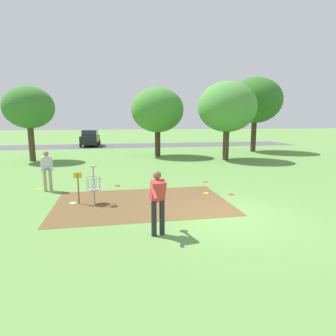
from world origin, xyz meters
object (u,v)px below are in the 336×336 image
(frisbee_far_left, at_px, (206,182))
(parked_car_leftmost, at_px, (90,138))
(player_foreground_watching, at_px, (47,169))
(disc_golf_basket, at_px, (92,183))
(frisbee_mid_grass, at_px, (231,194))
(frisbee_by_tee, at_px, (73,203))
(tree_near_right, at_px, (29,108))
(tree_near_left, at_px, (157,110))
(player_throwing, at_px, (158,199))
(frisbee_far_right, at_px, (206,193))
(tree_mid_center, at_px, (255,101))
(frisbee_scattered_a, at_px, (38,190))
(tree_mid_left, at_px, (227,107))
(frisbee_near_basket, at_px, (118,186))

(frisbee_far_left, bearing_deg, parked_car_leftmost, 108.49)
(player_foreground_watching, xyz_separation_m, parked_car_leftmost, (0.20, 21.07, -0.05))
(disc_golf_basket, height_order, frisbee_mid_grass, disc_golf_basket)
(frisbee_by_tee, distance_m, tree_near_right, 13.10)
(tree_near_left, bearing_deg, frisbee_mid_grass, -85.32)
(disc_golf_basket, relative_size, frisbee_far_left, 6.22)
(player_throwing, relative_size, tree_near_left, 0.31)
(frisbee_far_right, bearing_deg, frisbee_mid_grass, -21.43)
(player_foreground_watching, xyz_separation_m, frisbee_by_tee, (1.26, -2.09, -0.96))
(frisbee_by_tee, height_order, tree_mid_center, tree_mid_center)
(tree_near_right, bearing_deg, frisbee_scattered_a, -74.73)
(player_throwing, height_order, frisbee_by_tee, player_throwing)
(tree_mid_left, bearing_deg, disc_golf_basket, -132.39)
(frisbee_by_tee, xyz_separation_m, tree_mid_left, (9.79, 9.76, 3.89))
(frisbee_near_basket, xyz_separation_m, frisbee_by_tee, (-1.64, -2.54, 0.00))
(tree_near_left, bearing_deg, frisbee_scattered_a, -123.14)
(frisbee_far_right, bearing_deg, player_foreground_watching, 165.69)
(frisbee_near_basket, xyz_separation_m, frisbee_far_right, (3.56, -2.10, 0.00))
(tree_near_left, height_order, parked_car_leftmost, tree_near_left)
(disc_golf_basket, relative_size, frisbee_scattered_a, 5.94)
(disc_golf_basket, bearing_deg, frisbee_far_left, 27.55)
(frisbee_scattered_a, bearing_deg, tree_near_right, 105.27)
(tree_near_right, height_order, tree_mid_center, tree_mid_center)
(frisbee_by_tee, relative_size, frisbee_mid_grass, 1.13)
(frisbee_mid_grass, relative_size, frisbee_scattered_a, 0.92)
(player_foreground_watching, bearing_deg, frisbee_far_right, -14.31)
(frisbee_scattered_a, xyz_separation_m, tree_mid_left, (11.55, 7.40, 3.89))
(player_throwing, bearing_deg, tree_near_right, 114.49)
(frisbee_by_tee, xyz_separation_m, frisbee_mid_grass, (6.13, 0.07, 0.00))
(disc_golf_basket, bearing_deg, player_throwing, -60.01)
(disc_golf_basket, distance_m, tree_near_left, 14.06)
(player_throwing, xyz_separation_m, parked_car_leftmost, (-3.66, 26.58, -0.06))
(frisbee_far_right, distance_m, frisbee_scattered_a, 7.21)
(frisbee_mid_grass, distance_m, parked_car_leftmost, 24.20)
(disc_golf_basket, xyz_separation_m, frisbee_far_right, (4.48, 0.62, -0.74))
(player_foreground_watching, height_order, tree_near_right, tree_near_right)
(player_throwing, xyz_separation_m, frisbee_far_left, (3.25, 5.92, -0.98))
(frisbee_far_left, distance_m, tree_near_right, 14.27)
(tree_mid_left, bearing_deg, frisbee_far_right, -116.23)
(frisbee_by_tee, height_order, frisbee_far_left, same)
(player_foreground_watching, height_order, frisbee_by_tee, player_foreground_watching)
(frisbee_near_basket, relative_size, frisbee_by_tee, 0.98)
(player_foreground_watching, height_order, player_throwing, same)
(parked_car_leftmost, bearing_deg, tree_near_right, -105.95)
(frisbee_far_right, relative_size, tree_near_right, 0.04)
(frisbee_far_right, distance_m, tree_near_right, 15.27)
(frisbee_far_right, bearing_deg, disc_golf_basket, -172.15)
(frisbee_far_right, height_order, tree_mid_left, tree_mid_left)
(player_throwing, height_order, frisbee_far_left, player_throwing)
(player_throwing, relative_size, frisbee_scattered_a, 7.31)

